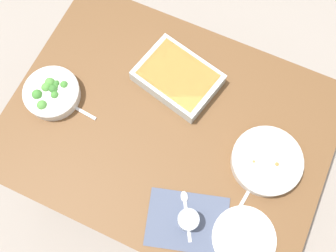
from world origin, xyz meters
TOP-DOWN VIEW (x-y plane):
  - ground_plane at (0.00, 0.00)m, footprint 6.00×6.00m
  - dining_table at (0.00, 0.00)m, footprint 1.20×0.90m
  - placemat at (0.21, -0.29)m, footprint 0.33×0.27m
  - stew_bowl at (0.38, 0.02)m, footprint 0.26×0.26m
  - broccoli_bowl at (-0.45, -0.07)m, footprint 0.21×0.21m
  - baking_dish at (-0.04, 0.19)m, footprint 0.34×0.29m
  - drink_cup at (0.21, -0.29)m, footprint 0.07×0.07m
  - side_plate at (0.40, -0.26)m, footprint 0.22×0.22m
  - spoon_by_stew at (0.37, -0.08)m, footprint 0.04×0.18m
  - spoon_by_broccoli at (-0.37, -0.08)m, footprint 0.18×0.03m
  - spoon_spare at (0.18, -0.25)m, footprint 0.11×0.16m

SIDE VIEW (x-z plane):
  - ground_plane at x=0.00m, z-range 0.00..0.00m
  - dining_table at x=0.00m, z-range 0.28..1.02m
  - placemat at x=0.21m, z-range 0.74..0.74m
  - spoon_by_stew at x=0.37m, z-range 0.74..0.75m
  - spoon_by_broccoli at x=-0.37m, z-range 0.74..0.75m
  - spoon_spare at x=0.18m, z-range 0.74..0.75m
  - side_plate at x=0.40m, z-range 0.74..0.75m
  - broccoli_bowl at x=-0.45m, z-range 0.74..0.80m
  - stew_bowl at x=0.38m, z-range 0.74..0.80m
  - baking_dish at x=-0.04m, z-range 0.74..0.80m
  - drink_cup at x=0.21m, z-range 0.74..0.82m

